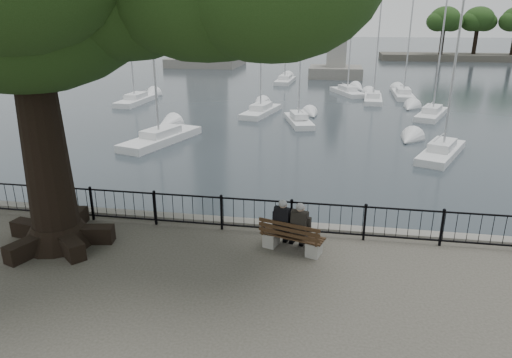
% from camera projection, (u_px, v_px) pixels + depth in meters
% --- Properties ---
extents(harbor, '(260.00, 260.00, 1.20)m').
position_uv_depth(harbor, '(259.00, 240.00, 13.67)').
color(harbor, '#69655D').
rests_on(harbor, ground).
extents(railing, '(22.06, 0.06, 1.00)m').
position_uv_depth(railing, '(256.00, 214.00, 12.86)').
color(railing, black).
rests_on(railing, ground).
extents(bench, '(1.75, 0.97, 0.88)m').
position_uv_depth(bench, '(292.00, 240.00, 11.86)').
color(bench, gray).
rests_on(bench, ground).
extents(person_left, '(0.54, 0.76, 1.40)m').
position_uv_depth(person_left, '(284.00, 225.00, 11.94)').
color(person_left, black).
rests_on(person_left, ground).
extents(person_right, '(0.54, 0.76, 1.40)m').
position_uv_depth(person_right, '(301.00, 229.00, 11.74)').
color(person_right, black).
rests_on(person_right, ground).
extents(lion_monument, '(6.43, 6.43, 9.38)m').
position_uv_depth(lion_monument, '(336.00, 58.00, 56.42)').
color(lion_monument, '#69655D').
rests_on(lion_monument, ground).
extents(sailboat_a, '(3.30, 6.19, 10.76)m').
position_uv_depth(sailboat_a, '(161.00, 137.00, 26.47)').
color(sailboat_a, silver).
rests_on(sailboat_a, ground).
extents(sailboat_b, '(2.54, 5.51, 10.54)m').
position_uv_depth(sailboat_b, '(261.00, 110.00, 34.45)').
color(sailboat_b, silver).
rests_on(sailboat_b, ground).
extents(sailboat_c, '(3.40, 5.27, 9.60)m').
position_uv_depth(sailboat_c, '(441.00, 151.00, 23.78)').
color(sailboat_c, silver).
rests_on(sailboat_c, ground).
extents(sailboat_d, '(3.24, 5.40, 9.78)m').
position_uv_depth(sailboat_d, '(432.00, 113.00, 33.47)').
color(sailboat_d, silver).
rests_on(sailboat_d, ground).
extents(sailboat_e, '(1.76, 5.76, 13.07)m').
position_uv_depth(sailboat_e, '(136.00, 99.00, 39.17)').
color(sailboat_e, silver).
rests_on(sailboat_e, ground).
extents(sailboat_f, '(3.44, 5.56, 11.66)m').
position_uv_depth(sailboat_f, '(347.00, 91.00, 43.73)').
color(sailboat_f, silver).
rests_on(sailboat_f, ground).
extents(sailboat_g, '(1.65, 5.62, 10.54)m').
position_uv_depth(sailboat_g, '(403.00, 94.00, 42.18)').
color(sailboat_g, silver).
rests_on(sailboat_g, ground).
extents(sailboat_h, '(1.96, 5.97, 14.34)m').
position_uv_depth(sailboat_h, '(285.00, 79.00, 51.94)').
color(sailboat_h, silver).
rests_on(sailboat_h, ground).
extents(sailboat_i, '(2.50, 4.80, 8.66)m').
position_uv_depth(sailboat_i, '(299.00, 119.00, 31.33)').
color(sailboat_i, silver).
rests_on(sailboat_i, ground).
extents(sailboat_j, '(1.79, 5.33, 9.34)m').
position_uv_depth(sailboat_j, '(373.00, 98.00, 39.98)').
color(sailboat_j, silver).
rests_on(sailboat_j, ground).
extents(far_shore, '(30.00, 8.60, 9.18)m').
position_uv_depth(far_shore, '(474.00, 37.00, 79.64)').
color(far_shore, '#3E3A31').
rests_on(far_shore, ground).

